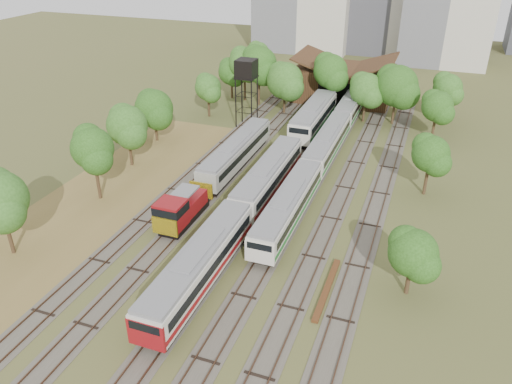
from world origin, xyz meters
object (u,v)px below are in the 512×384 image
at_px(railcar_red_set, 239,215).
at_px(water_tower, 246,70).
at_px(railcar_green_set, 328,144).
at_px(shunter_locomotive, 180,210).

relative_size(railcar_red_set, water_tower, 3.48).
height_order(railcar_red_set, railcar_green_set, railcar_red_set).
relative_size(railcar_green_set, shunter_locomotive, 6.43).
bearing_deg(shunter_locomotive, water_tower, 97.81).
height_order(railcar_red_set, shunter_locomotive, railcar_red_set).
bearing_deg(railcar_green_set, shunter_locomotive, -114.81).
distance_m(railcar_red_set, water_tower, 30.21).
xyz_separation_m(railcar_green_set, water_tower, (-13.93, 7.00, 6.59)).
bearing_deg(railcar_red_set, railcar_green_set, 79.10).
distance_m(railcar_green_set, shunter_locomotive, 23.83).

